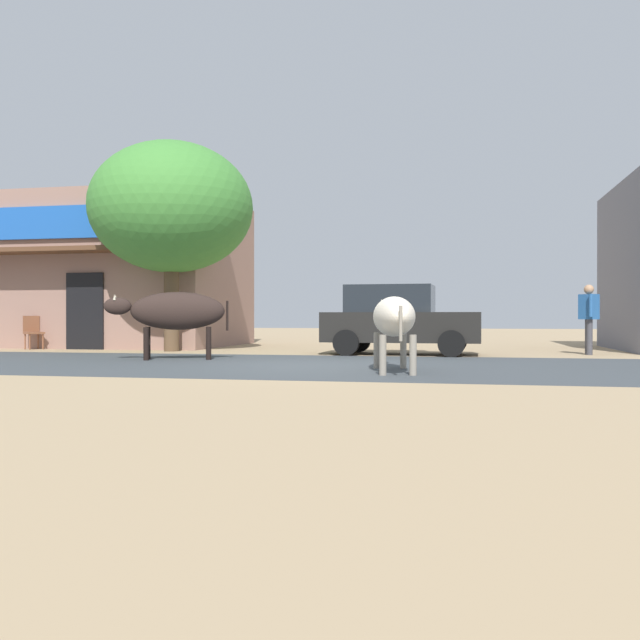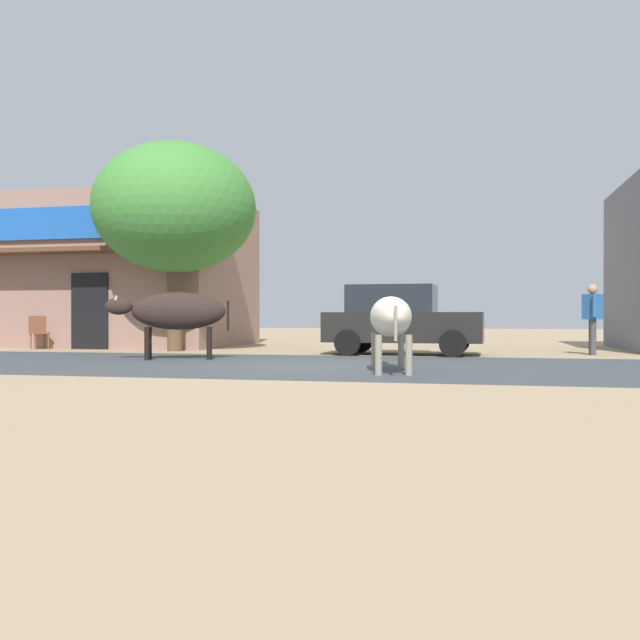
{
  "view_description": "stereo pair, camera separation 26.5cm",
  "coord_description": "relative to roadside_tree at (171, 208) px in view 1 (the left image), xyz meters",
  "views": [
    {
      "loc": [
        2.52,
        -12.45,
        0.9
      ],
      "look_at": [
        -0.28,
        1.29,
        0.83
      ],
      "focal_mm": 38.62,
      "sensor_mm": 36.0,
      "label": 1
    },
    {
      "loc": [
        2.78,
        -12.4,
        0.9
      ],
      "look_at": [
        -0.28,
        1.29,
        0.83
      ],
      "focal_mm": 38.62,
      "sensor_mm": 36.0,
      "label": 2
    }
  ],
  "objects": [
    {
      "name": "ground",
      "position": [
        4.81,
        -4.24,
        -3.71
      ],
      "size": [
        80.0,
        80.0,
        0.0
      ],
      "primitive_type": "plane",
      "color": "tan"
    },
    {
      "name": "asphalt_road",
      "position": [
        4.81,
        -4.24,
        -3.71
      ],
      "size": [
        72.0,
        6.21,
        0.0
      ],
      "primitive_type": "cube",
      "color": "#3D4347",
      "rests_on": "ground"
    },
    {
      "name": "storefront_left_cafe",
      "position": [
        -3.72,
        3.09,
        -1.47
      ],
      "size": [
        8.39,
        6.2,
        4.48
      ],
      "color": "#956F61",
      "rests_on": "ground"
    },
    {
      "name": "roadside_tree",
      "position": [
        0.0,
        0.0,
        0.0
      ],
      "size": [
        4.21,
        4.21,
        5.41
      ],
      "color": "brown",
      "rests_on": "ground"
    },
    {
      "name": "parked_hatchback_car",
      "position": [
        5.91,
        -0.37,
        -2.88
      ],
      "size": [
        3.71,
        1.89,
        1.64
      ],
      "color": "black",
      "rests_on": "ground"
    },
    {
      "name": "cow_near_brown",
      "position": [
        1.49,
        -3.22,
        -2.71
      ],
      "size": [
        2.47,
        1.31,
        1.41
      ],
      "color": "#2E211D",
      "rests_on": "ground"
    },
    {
      "name": "cow_far_dark",
      "position": [
        6.27,
        -5.43,
        -2.83
      ],
      "size": [
        1.04,
        2.76,
        1.23
      ],
      "color": "beige",
      "rests_on": "ground"
    },
    {
      "name": "pedestrian_by_shop",
      "position": [
        10.31,
        0.4,
        -2.74
      ],
      "size": [
        0.47,
        0.61,
        1.65
      ],
      "color": "#3F3F47",
      "rests_on": "ground"
    },
    {
      "name": "cafe_chair_near_tree",
      "position": [
        -4.15,
        0.2,
        -3.2
      ],
      "size": [
        0.61,
        0.61,
        0.92
      ],
      "color": "brown",
      "rests_on": "ground"
    }
  ]
}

